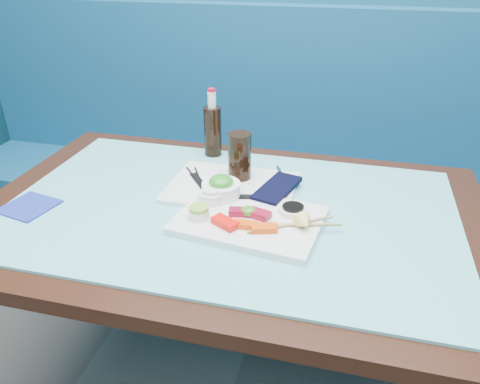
% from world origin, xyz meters
% --- Properties ---
extents(booth_bench, '(3.00, 0.56, 1.17)m').
position_xyz_m(booth_bench, '(0.00, 2.29, 0.37)').
color(booth_bench, navy).
rests_on(booth_bench, ground).
extents(dining_table, '(1.40, 0.90, 0.75)m').
position_xyz_m(dining_table, '(0.00, 1.45, 0.67)').
color(dining_table, black).
rests_on(dining_table, ground).
extents(glass_top, '(1.22, 0.76, 0.01)m').
position_xyz_m(glass_top, '(0.00, 1.45, 0.75)').
color(glass_top, '#63C1C7').
rests_on(glass_top, dining_table).
extents(sashimi_plate, '(0.39, 0.30, 0.02)m').
position_xyz_m(sashimi_plate, '(0.07, 1.38, 0.77)').
color(sashimi_plate, white).
rests_on(sashimi_plate, glass_top).
extents(salmon_left, '(0.08, 0.07, 0.02)m').
position_xyz_m(salmon_left, '(0.02, 1.33, 0.79)').
color(salmon_left, red).
rests_on(salmon_left, sashimi_plate).
extents(salmon_mid, '(0.06, 0.03, 0.01)m').
position_xyz_m(salmon_mid, '(0.07, 1.33, 0.78)').
color(salmon_mid, '#EB4209').
rests_on(salmon_mid, sashimi_plate).
extents(salmon_right, '(0.07, 0.05, 0.02)m').
position_xyz_m(salmon_right, '(0.12, 1.33, 0.78)').
color(salmon_right, '#E94C09').
rests_on(salmon_right, sashimi_plate).
extents(tuna_left, '(0.06, 0.04, 0.02)m').
position_xyz_m(tuna_left, '(0.04, 1.39, 0.78)').
color(tuna_left, maroon).
rests_on(tuna_left, sashimi_plate).
extents(tuna_right, '(0.06, 0.05, 0.02)m').
position_xyz_m(tuna_right, '(0.10, 1.39, 0.79)').
color(tuna_right, maroon).
rests_on(tuna_right, sashimi_plate).
extents(seaweed_garnish, '(0.04, 0.04, 0.02)m').
position_xyz_m(seaweed_garnish, '(0.07, 1.39, 0.79)').
color(seaweed_garnish, '#3B7A1C').
rests_on(seaweed_garnish, sashimi_plate).
extents(ramekin_wasabi, '(0.06, 0.06, 0.02)m').
position_xyz_m(ramekin_wasabi, '(-0.05, 1.35, 0.79)').
color(ramekin_wasabi, white).
rests_on(ramekin_wasabi, sashimi_plate).
extents(wasabi_fill, '(0.07, 0.07, 0.01)m').
position_xyz_m(wasabi_fill, '(-0.05, 1.35, 0.80)').
color(wasabi_fill, '#85B139').
rests_on(wasabi_fill, ramekin_wasabi).
extents(ramekin_ginger, '(0.08, 0.08, 0.03)m').
position_xyz_m(ramekin_ginger, '(-0.05, 1.44, 0.79)').
color(ramekin_ginger, white).
rests_on(ramekin_ginger, sashimi_plate).
extents(ginger_fill, '(0.05, 0.05, 0.01)m').
position_xyz_m(ginger_fill, '(-0.05, 1.44, 0.81)').
color(ginger_fill, '#F4E4C8').
rests_on(ginger_fill, ramekin_ginger).
extents(soy_dish, '(0.09, 0.09, 0.01)m').
position_xyz_m(soy_dish, '(0.18, 1.43, 0.78)').
color(soy_dish, white).
rests_on(soy_dish, sashimi_plate).
extents(soy_fill, '(0.07, 0.07, 0.01)m').
position_xyz_m(soy_fill, '(0.18, 1.43, 0.79)').
color(soy_fill, black).
rests_on(soy_fill, soy_dish).
extents(lemon_wedge, '(0.06, 0.05, 0.05)m').
position_xyz_m(lemon_wedge, '(0.22, 1.35, 0.80)').
color(lemon_wedge, '#FFE778').
rests_on(lemon_wedge, sashimi_plate).
extents(chopstick_sleeve, '(0.14, 0.06, 0.00)m').
position_xyz_m(chopstick_sleeve, '(0.06, 1.49, 0.78)').
color(chopstick_sleeve, black).
rests_on(chopstick_sleeve, sashimi_plate).
extents(wooden_chopstick_a, '(0.20, 0.13, 0.01)m').
position_xyz_m(wooden_chopstick_a, '(0.18, 1.37, 0.78)').
color(wooden_chopstick_a, '#A7814E').
rests_on(wooden_chopstick_a, sashimi_plate).
extents(wooden_chopstick_b, '(0.23, 0.07, 0.01)m').
position_xyz_m(wooden_chopstick_b, '(0.19, 1.37, 0.78)').
color(wooden_chopstick_b, '#A58B4E').
rests_on(wooden_chopstick_b, sashimi_plate).
extents(serving_tray, '(0.37, 0.28, 0.01)m').
position_xyz_m(serving_tray, '(-0.02, 1.55, 0.76)').
color(serving_tray, white).
rests_on(serving_tray, glass_top).
extents(paper_placemat, '(0.34, 0.27, 0.00)m').
position_xyz_m(paper_placemat, '(-0.02, 1.55, 0.77)').
color(paper_placemat, silver).
rests_on(paper_placemat, serving_tray).
extents(seaweed_bowl, '(0.12, 0.12, 0.04)m').
position_xyz_m(seaweed_bowl, '(-0.03, 1.48, 0.79)').
color(seaweed_bowl, white).
rests_on(seaweed_bowl, serving_tray).
extents(seaweed_salad, '(0.07, 0.07, 0.03)m').
position_xyz_m(seaweed_salad, '(-0.03, 1.48, 0.82)').
color(seaweed_salad, '#25891F').
rests_on(seaweed_salad, seaweed_bowl).
extents(cola_glass, '(0.08, 0.08, 0.14)m').
position_xyz_m(cola_glass, '(-0.01, 1.61, 0.84)').
color(cola_glass, black).
rests_on(cola_glass, serving_tray).
extents(navy_pouch, '(0.13, 0.20, 0.01)m').
position_xyz_m(navy_pouch, '(0.11, 1.55, 0.78)').
color(navy_pouch, black).
rests_on(navy_pouch, serving_tray).
extents(fork, '(0.05, 0.08, 0.01)m').
position_xyz_m(fork, '(0.11, 1.66, 0.78)').
color(fork, silver).
rests_on(fork, serving_tray).
extents(black_chopstick_a, '(0.14, 0.18, 0.01)m').
position_xyz_m(black_chopstick_a, '(-0.12, 1.54, 0.77)').
color(black_chopstick_a, black).
rests_on(black_chopstick_a, serving_tray).
extents(black_chopstick_b, '(0.11, 0.19, 0.01)m').
position_xyz_m(black_chopstick_b, '(-0.11, 1.54, 0.77)').
color(black_chopstick_b, black).
rests_on(black_chopstick_b, serving_tray).
extents(tray_sleeve, '(0.10, 0.12, 0.00)m').
position_xyz_m(tray_sleeve, '(-0.12, 1.54, 0.77)').
color(tray_sleeve, black).
rests_on(tray_sleeve, serving_tray).
extents(cola_bottle_body, '(0.08, 0.08, 0.17)m').
position_xyz_m(cola_bottle_body, '(-0.15, 1.79, 0.84)').
color(cola_bottle_body, black).
rests_on(cola_bottle_body, glass_top).
extents(cola_bottle_neck, '(0.03, 0.03, 0.05)m').
position_xyz_m(cola_bottle_neck, '(-0.15, 1.79, 0.95)').
color(cola_bottle_neck, white).
rests_on(cola_bottle_neck, cola_bottle_body).
extents(cola_bottle_cap, '(0.03, 0.03, 0.01)m').
position_xyz_m(cola_bottle_cap, '(-0.15, 1.79, 0.98)').
color(cola_bottle_cap, red).
rests_on(cola_bottle_cap, cola_bottle_neck).
extents(blue_napkin, '(0.15, 0.15, 0.01)m').
position_xyz_m(blue_napkin, '(-0.54, 1.32, 0.76)').
color(blue_napkin, navy).
rests_on(blue_napkin, glass_top).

